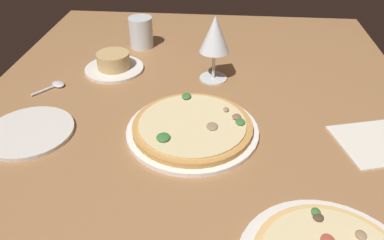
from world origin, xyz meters
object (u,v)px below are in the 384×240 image
(wine_glass_far, at_px, (215,36))
(side_plate, at_px, (29,132))
(water_glass, at_px, (141,34))
(spoon, at_px, (55,86))
(ramekin_on_saucer, at_px, (114,64))
(pizza_main, at_px, (191,128))

(wine_glass_far, bearing_deg, side_plate, 126.08)
(water_glass, height_order, spoon, water_glass)
(ramekin_on_saucer, distance_m, side_plate, 0.33)
(pizza_main, height_order, ramekin_on_saucer, ramekin_on_saucer)
(ramekin_on_saucer, height_order, spoon, ramekin_on_saucer)
(water_glass, relative_size, side_plate, 0.49)
(side_plate, bearing_deg, spoon, 6.38)
(ramekin_on_saucer, relative_size, spoon, 1.94)
(wine_glass_far, bearing_deg, pizza_main, 171.39)
(water_glass, bearing_deg, wine_glass_far, -129.43)
(spoon, bearing_deg, pizza_main, -113.82)
(pizza_main, xyz_separation_m, wine_glass_far, (0.25, -0.04, 0.11))
(water_glass, xyz_separation_m, spoon, (-0.28, 0.18, -0.04))
(pizza_main, distance_m, water_glass, 0.49)
(water_glass, bearing_deg, pizza_main, -155.86)
(side_plate, bearing_deg, pizza_main, -84.18)
(ramekin_on_saucer, bearing_deg, side_plate, 160.79)
(pizza_main, height_order, side_plate, pizza_main)
(ramekin_on_saucer, distance_m, spoon, 0.17)
(pizza_main, relative_size, spoon, 3.40)
(side_plate, distance_m, spoon, 0.20)
(spoon, bearing_deg, side_plate, -173.62)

